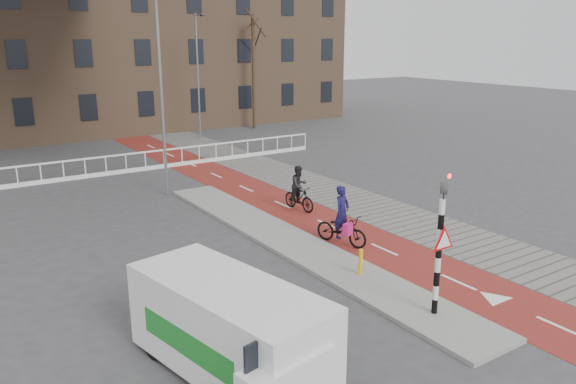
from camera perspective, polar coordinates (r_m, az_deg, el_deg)
ground at (r=16.11m, az=10.71°, el=-9.02°), size 120.00×120.00×0.00m
bike_lane at (r=24.49m, az=-3.11°, el=-0.16°), size 2.50×60.00×0.01m
sidewalk at (r=25.97m, az=2.21°, el=0.76°), size 3.00×60.00×0.01m
curb_island at (r=18.53m, az=0.50°, el=-5.20°), size 1.80×16.00×0.12m
traffic_signal at (r=13.68m, az=15.21°, el=-4.81°), size 0.80×0.80×3.68m
bollard at (r=16.05m, az=7.38°, el=-7.05°), size 0.12×0.12×0.75m
cyclist_near at (r=18.44m, az=5.48°, el=-3.35°), size 1.22×2.01×1.98m
cyclist_far at (r=21.93m, az=1.12°, el=0.01°), size 0.82×1.69×1.79m
van at (r=11.54m, az=-6.00°, el=-13.51°), size 2.65×4.83×1.96m
railing at (r=28.58m, az=-21.81°, el=1.64°), size 28.00×0.10×0.99m
townhouse_row at (r=43.01m, az=-24.64°, el=15.77°), size 46.00×10.00×15.90m
tree_right at (r=41.85m, az=-3.50°, el=12.00°), size 0.27×0.27×8.13m
streetlight_near at (r=24.06m, az=-12.70°, el=9.11°), size 0.12×0.12×8.17m
streetlight_right at (r=38.01m, az=-9.13°, el=11.41°), size 0.12×0.12×8.04m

